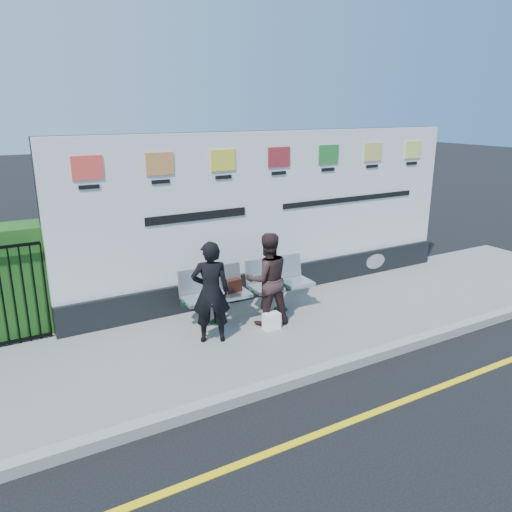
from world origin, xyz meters
The scene contains 10 objects.
ground centered at (0.00, 0.00, 0.00)m, with size 80.00×80.00×0.00m, color black.
pavement centered at (0.00, 2.50, 0.06)m, with size 14.00×3.00×0.12m, color gray.
kerb centered at (0.00, 1.00, 0.07)m, with size 14.00×0.18×0.14m, color gray.
yellow_line centered at (0.00, 0.00, 0.00)m, with size 14.00×0.10×0.01m, color yellow.
billboard centered at (0.50, 3.85, 1.42)m, with size 8.00×0.30×3.00m.
bench centered at (-0.51, 3.03, 0.37)m, with size 2.30×0.59×0.49m, color #ADB3B6, non-canonical shape.
woman_left centered at (-1.45, 2.52, 0.90)m, with size 0.57×0.37×1.56m, color black.
woman_right centered at (-0.40, 2.65, 0.88)m, with size 0.74×0.58×1.52m, color #311F20.
handbag_brown centered at (-0.81, 3.04, 0.72)m, with size 0.27×0.12×0.21m, color black.
carrier_bag_white centered at (-0.46, 2.41, 0.25)m, with size 0.27×0.16×0.27m, color white.
Camera 1 is at (-4.30, -3.80, 3.50)m, focal length 35.00 mm.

